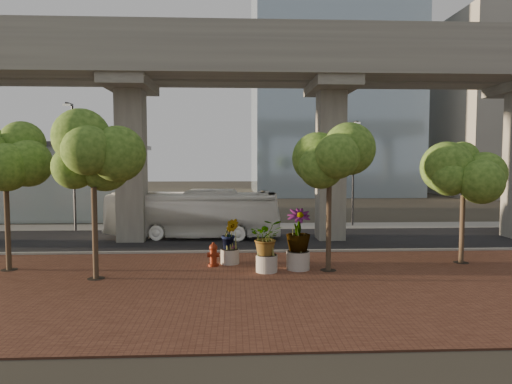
{
  "coord_description": "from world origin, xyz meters",
  "views": [
    {
      "loc": [
        0.15,
        -25.56,
        4.87
      ],
      "look_at": [
        1.37,
        0.5,
        3.05
      ],
      "focal_mm": 32.0,
      "sensor_mm": 36.0,
      "label": 1
    }
  ],
  "objects": [
    {
      "name": "streetlamp_west",
      "position": [
        -10.79,
        5.92,
        5.03
      ],
      "size": [
        0.43,
        1.25,
        8.61
      ],
      "color": "#2B2C30",
      "rests_on": "ground"
    },
    {
      "name": "street_tree_near_west",
      "position": [
        -5.5,
        -7.03,
        4.89
      ],
      "size": [
        3.82,
        3.82,
        6.59
      ],
      "color": "#4D392C",
      "rests_on": "ground"
    },
    {
      "name": "brick_plaza",
      "position": [
        0.0,
        -8.0,
        0.03
      ],
      "size": [
        70.0,
        13.0,
        0.06
      ],
      "primitive_type": "cube",
      "color": "brown",
      "rests_on": "ground"
    },
    {
      "name": "far_sidewalk",
      "position": [
        0.0,
        7.5,
        0.03
      ],
      "size": [
        90.0,
        3.0,
        0.06
      ],
      "primitive_type": "cube",
      "color": "#9B9890",
      "rests_on": "ground"
    },
    {
      "name": "street_tree_far_west",
      "position": [
        -9.77,
        -5.34,
        4.81
      ],
      "size": [
        3.27,
        3.27,
        6.27
      ],
      "color": "#4D392C",
      "rests_on": "ground"
    },
    {
      "name": "midrise_block",
      "position": [
        38.0,
        36.0,
        12.0
      ],
      "size": [
        18.0,
        16.0,
        24.0
      ],
      "primitive_type": "cube",
      "color": "#A49F94",
      "rests_on": "ground"
    },
    {
      "name": "planter_left",
      "position": [
        -0.08,
        -4.57,
        1.35
      ],
      "size": [
        1.93,
        1.93,
        2.12
      ],
      "color": "#A9A598",
      "rests_on": "ground"
    },
    {
      "name": "planter_front",
      "position": [
        1.52,
        -6.21,
        1.45
      ],
      "size": [
        2.08,
        2.08,
        2.29
      ],
      "color": "#A29E92",
      "rests_on": "ground"
    },
    {
      "name": "ground",
      "position": [
        0.0,
        0.0,
        0.0
      ],
      "size": [
        160.0,
        160.0,
        0.0
      ],
      "primitive_type": "plane",
      "color": "#332F25",
      "rests_on": "ground"
    },
    {
      "name": "street_tree_near_east",
      "position": [
        4.23,
        -6.08,
        4.97
      ],
      "size": [
        3.47,
        3.47,
        6.52
      ],
      "color": "#4D392C",
      "rests_on": "ground"
    },
    {
      "name": "station_pavilion",
      "position": [
        -20.0,
        16.0,
        3.22
      ],
      "size": [
        23.0,
        13.0,
        6.3
      ],
      "color": "silver",
      "rests_on": "ground"
    },
    {
      "name": "transit_bus",
      "position": [
        -2.38,
        2.74,
        1.5
      ],
      "size": [
        10.97,
        3.6,
        3.0
      ],
      "primitive_type": "imported",
      "rotation": [
        0.0,
        0.0,
        1.47
      ],
      "color": "white",
      "rests_on": "ground"
    },
    {
      "name": "curb_strip",
      "position": [
        0.0,
        -2.0,
        0.08
      ],
      "size": [
        70.0,
        0.25,
        0.16
      ],
      "primitive_type": "cube",
      "color": "#9B9890",
      "rests_on": "ground"
    },
    {
      "name": "planter_right",
      "position": [
        2.94,
        -5.84,
        1.69
      ],
      "size": [
        2.51,
        2.51,
        2.69
      ],
      "color": "gray",
      "rests_on": "ground"
    },
    {
      "name": "streetlamp_east",
      "position": [
        8.85,
        7.4,
        4.45
      ],
      "size": [
        0.38,
        1.1,
        7.62
      ],
      "color": "#2C2C31",
      "rests_on": "ground"
    },
    {
      "name": "street_tree_far_east",
      "position": [
        10.78,
        -4.89,
        4.28
      ],
      "size": [
        3.63,
        3.63,
        5.89
      ],
      "color": "#4D392C",
      "rests_on": "ground"
    },
    {
      "name": "fire_hydrant",
      "position": [
        -0.83,
        -5.04,
        0.58
      ],
      "size": [
        0.54,
        0.49,
        1.09
      ],
      "color": "maroon",
      "rests_on": "ground"
    },
    {
      "name": "asphalt_road",
      "position": [
        0.0,
        2.0,
        0.02
      ],
      "size": [
        90.0,
        8.0,
        0.04
      ],
      "primitive_type": "cube",
      "color": "black",
      "rests_on": "ground"
    },
    {
      "name": "transit_viaduct",
      "position": [
        0.0,
        2.0,
        7.29
      ],
      "size": [
        72.0,
        5.6,
        12.4
      ],
      "color": "gray",
      "rests_on": "ground"
    }
  ]
}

